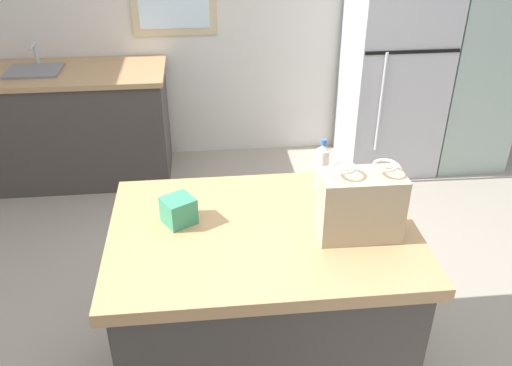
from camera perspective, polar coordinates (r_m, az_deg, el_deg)
The scene contains 9 objects.
ground at distance 3.17m, azimuth 1.54°, elevation -15.33°, with size 6.85×6.85×0.00m, color #9E9384.
back_wall at distance 4.65m, azimuth -2.17°, elevation 18.17°, with size 5.71×0.13×2.57m.
kitchen_island at distance 2.63m, azimuth 0.69°, elevation -12.90°, with size 1.33×0.93×0.92m.
refrigerator at distance 4.62m, azimuth 14.32°, elevation 11.92°, with size 0.73×0.72×1.76m.
tall_cabinet at distance 4.82m, azimuth 22.65°, elevation 14.58°, with size 0.59×0.64×2.28m.
sink_counter at distance 4.63m, azimuth -18.64°, elevation 5.82°, with size 1.52×0.68×1.10m.
shopping_bag at distance 2.27m, azimuth 10.89°, elevation -2.29°, with size 0.34×0.18×0.33m.
small_box at distance 2.37m, azimuth -8.13°, elevation -2.87°, with size 0.13×0.12×0.12m, color #388E66.
bottle at distance 2.58m, azimuth 6.94°, elevation 1.72°, with size 0.06×0.06×0.26m.
Camera 1 is at (-0.31, -2.19, 2.27)m, focal length 38.05 mm.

